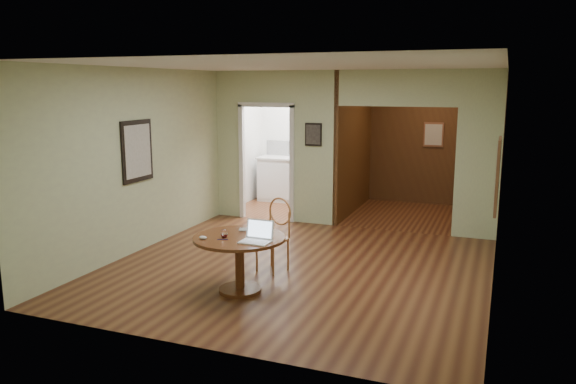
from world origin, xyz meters
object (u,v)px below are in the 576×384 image
at_px(open_laptop, 257,236).
at_px(closed_laptop, 252,231).
at_px(dining_table, 239,251).
at_px(chair, 275,230).

distance_m(open_laptop, closed_laptop, 0.43).
xyz_separation_m(dining_table, open_laptop, (0.28, -0.11, 0.24)).
relative_size(chair, closed_laptop, 3.04).
relative_size(dining_table, chair, 1.12).
relative_size(chair, open_laptop, 2.86).
xyz_separation_m(chair, open_laptop, (0.20, -1.01, 0.20)).
relative_size(dining_table, closed_laptop, 3.40).
distance_m(dining_table, closed_laptop, 0.32).
bearing_deg(chair, closed_laptop, -74.33).
xyz_separation_m(dining_table, chair, (0.09, 0.91, 0.04)).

